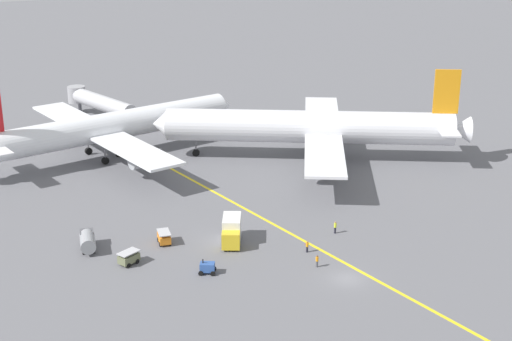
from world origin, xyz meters
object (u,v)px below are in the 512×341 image
gse_baggage_cart_trailing (164,238)px  ground_crew_ramp_agent_by_cones (335,227)px  pushback_tug (129,148)px  gse_fuel_bowser_stubby (88,240)px  airliner_being_pushed (311,127)px  gse_gpu_cart_small (207,267)px  gse_catering_truck_tall (232,231)px  ground_crew_marshaller_foreground (317,261)px  airliner_at_gate_left (109,127)px  ground_crew_wing_walker_right (307,246)px  gse_baggage_cart_near_cluster (129,258)px  jet_bridge (97,101)px

gse_baggage_cart_trailing → ground_crew_ramp_agent_by_cones: bearing=-19.6°
pushback_tug → gse_fuel_bowser_stubby: size_ratio=1.53×
airliner_being_pushed → gse_gpu_cart_small: 47.64m
gse_catering_truck_tall → ground_crew_marshaller_foreground: size_ratio=3.84×
gse_gpu_cart_small → gse_baggage_cart_trailing: bearing=98.3°
airliner_at_gate_left → ground_crew_wing_walker_right: (10.67, -50.73, -4.67)m
gse_fuel_bowser_stubby → ground_crew_marshaller_foreground: (24.18, -18.47, -0.48)m
gse_catering_truck_tall → ground_crew_wing_walker_right: (7.53, -7.22, -0.93)m
pushback_tug → gse_baggage_cart_near_cluster: (-14.51, -42.40, -0.37)m
gse_catering_truck_tall → gse_baggage_cart_trailing: (-8.14, 4.09, -0.90)m
airliner_at_gate_left → ground_crew_wing_walker_right: size_ratio=32.65×
gse_fuel_bowser_stubby → ground_crew_ramp_agent_by_cones: 33.74m
ground_crew_wing_walker_right → ground_crew_marshaller_foreground: size_ratio=0.98×
airliner_at_gate_left → gse_catering_truck_tall: 43.78m
gse_baggage_cart_near_cluster → gse_fuel_bowser_stubby: size_ratio=0.60×
gse_fuel_bowser_stubby → gse_baggage_cart_trailing: 10.09m
ground_crew_wing_walker_right → ground_crew_ramp_agent_by_cones: bearing=27.0°
gse_catering_truck_tall → gse_fuel_bowser_stubby: 19.12m
airliner_being_pushed → gse_fuel_bowser_stubby: 49.84m
ground_crew_wing_walker_right → ground_crew_ramp_agent_by_cones: size_ratio=0.90×
gse_catering_truck_tall → jet_bridge: 68.58m
gse_baggage_cart_trailing → ground_crew_marshaller_foreground: 21.29m
gse_baggage_cart_near_cluster → gse_fuel_bowser_stubby: (-3.44, 6.58, 0.47)m
ground_crew_wing_walker_right → pushback_tug: bearing=98.4°
pushback_tug → gse_fuel_bowser_stubby: (-17.95, -35.82, 0.10)m
gse_baggage_cart_trailing → jet_bridge: size_ratio=0.13×
gse_baggage_cart_near_cluster → ground_crew_wing_walker_right: bearing=-19.2°
ground_crew_wing_walker_right → ground_crew_marshaller_foreground: (-1.14, -4.27, 0.02)m
gse_baggage_cart_trailing → gse_catering_truck_tall: bearing=-26.7°
gse_baggage_cart_near_cluster → gse_baggage_cart_trailing: 7.23m
airliner_being_pushed → pushback_tug: 33.31m
ground_crew_ramp_agent_by_cones → jet_bridge: 73.45m
gse_baggage_cart_trailing → jet_bridge: bearing=81.1°
pushback_tug → gse_baggage_cart_near_cluster: bearing=-108.9°
airliner_at_gate_left → airliner_being_pushed: airliner_at_gate_left is taller
airliner_at_gate_left → ground_crew_ramp_agent_by_cones: airliner_at_gate_left is taller
airliner_being_pushed → ground_crew_ramp_agent_by_cones: bearing=-115.6°
jet_bridge → gse_fuel_bowser_stubby: bearing=-107.8°
airliner_being_pushed → gse_catering_truck_tall: (-28.25, -25.52, -4.11)m
gse_gpu_cart_small → gse_baggage_cart_trailing: gse_gpu_cart_small is taller
gse_catering_truck_tall → ground_crew_marshaller_foreground: gse_catering_truck_tall is taller
gse_fuel_bowser_stubby → gse_baggage_cart_trailing: size_ratio=1.74×
ground_crew_ramp_agent_by_cones → jet_bridge: size_ratio=0.08×
pushback_tug → gse_fuel_bowser_stubby: pushback_tug is taller
pushback_tug → gse_baggage_cart_trailing: (-8.30, -38.72, -0.37)m
gse_baggage_cart_trailing → gse_fuel_bowser_stubby: bearing=163.3°
airliner_at_gate_left → airliner_being_pushed: size_ratio=1.03×
airliner_at_gate_left → gse_fuel_bowser_stubby: airliner_at_gate_left is taller
gse_catering_truck_tall → ground_crew_marshaller_foreground: (6.39, -11.48, -0.91)m
airliner_at_gate_left → ground_crew_marshaller_foreground: (9.52, -55.00, -4.64)m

